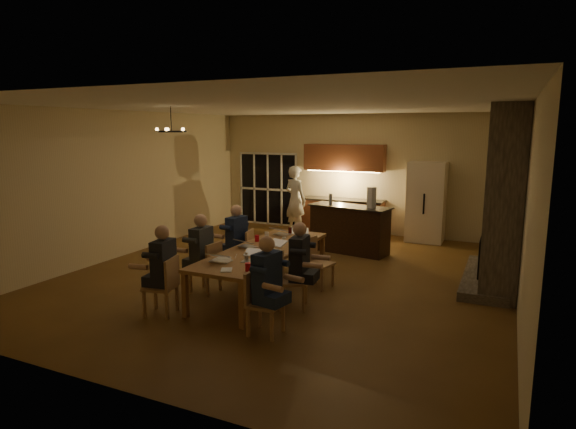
{
  "coord_description": "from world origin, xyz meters",
  "views": [
    {
      "loc": [
        3.74,
        -8.09,
        2.78
      ],
      "look_at": [
        -0.13,
        0.3,
        1.15
      ],
      "focal_mm": 30.0,
      "sensor_mm": 36.0,
      "label": 1
    }
  ],
  "objects_px": {
    "person_right_near": "(267,285)",
    "standing_person": "(295,200)",
    "can_cola": "(290,230)",
    "chair_right_far": "(319,263)",
    "bar_island": "(350,229)",
    "mug_front": "(248,252)",
    "redcup_far": "(303,231)",
    "chair_right_near": "(266,303)",
    "refrigerator": "(426,202)",
    "chair_left_far": "(240,252)",
    "laptop_d": "(273,244)",
    "plate_near": "(270,258)",
    "chandelier": "(171,131)",
    "plate_far": "(303,241)",
    "laptop_e": "(282,229)",
    "mug_mid": "(284,240)",
    "redcup_mid": "(257,238)",
    "can_silver": "(246,256)",
    "laptop_a": "(221,254)",
    "chair_right_mid": "(294,281)",
    "laptop_c": "(248,241)",
    "person_left_far": "(237,240)",
    "laptop_f": "(300,233)",
    "dining_table": "(264,270)",
    "bar_blender": "(372,198)",
    "mug_back": "(267,234)",
    "laptop_b": "(252,255)",
    "bar_bottle": "(331,199)",
    "chair_left_near": "(160,286)",
    "redcup_near": "(249,267)",
    "person_left_near": "(164,270)",
    "chair_left_mid": "(205,267)",
    "person_right_mid": "(299,265)"
  },
  "relations": [
    {
      "from": "chair_left_mid",
      "to": "standing_person",
      "type": "bearing_deg",
      "value": -171.13
    },
    {
      "from": "redcup_far",
      "to": "redcup_near",
      "type": "bearing_deg",
      "value": -84.49
    },
    {
      "from": "person_right_near",
      "to": "chandelier",
      "type": "distance_m",
      "value": 3.8
    },
    {
      "from": "refrigerator",
      "to": "bar_island",
      "type": "distance_m",
      "value": 2.37
    },
    {
      "from": "bar_island",
      "to": "chair_right_mid",
      "type": "bearing_deg",
      "value": -75.97
    },
    {
      "from": "laptop_b",
      "to": "laptop_d",
      "type": "bearing_deg",
      "value": 83.08
    },
    {
      "from": "person_left_far",
      "to": "laptop_f",
      "type": "bearing_deg",
      "value": 119.16
    },
    {
      "from": "chair_right_far",
      "to": "laptop_b",
      "type": "relative_size",
      "value": 2.78
    },
    {
      "from": "mug_front",
      "to": "can_silver",
      "type": "bearing_deg",
      "value": -65.73
    },
    {
      "from": "chair_left_near",
      "to": "person_right_near",
      "type": "xyz_separation_m",
      "value": [
        1.8,
        0.05,
        0.24
      ]
    },
    {
      "from": "bar_island",
      "to": "can_cola",
      "type": "bearing_deg",
      "value": -99.34
    },
    {
      "from": "bar_blender",
      "to": "chair_right_far",
      "type": "bearing_deg",
      "value": -69.99
    },
    {
      "from": "chair_right_mid",
      "to": "plate_near",
      "type": "height_order",
      "value": "chair_right_mid"
    },
    {
      "from": "chair_right_mid",
      "to": "laptop_c",
      "type": "distance_m",
      "value": 1.31
    },
    {
      "from": "mug_front",
      "to": "laptop_d",
      "type": "bearing_deg",
      "value": 58.86
    },
    {
      "from": "chair_left_far",
      "to": "laptop_d",
      "type": "height_order",
      "value": "laptop_d"
    },
    {
      "from": "laptop_a",
      "to": "laptop_e",
      "type": "relative_size",
      "value": 1.0
    },
    {
      "from": "mug_back",
      "to": "laptop_a",
      "type": "bearing_deg",
      "value": -85.52
    },
    {
      "from": "laptop_e",
      "to": "mug_mid",
      "type": "xyz_separation_m",
      "value": [
        0.32,
        -0.59,
        -0.06
      ]
    },
    {
      "from": "person_right_mid",
      "to": "plate_far",
      "type": "xyz_separation_m",
      "value": [
        -0.49,
        1.28,
        0.07
      ]
    },
    {
      "from": "chair_right_near",
      "to": "refrigerator",
      "type": "bearing_deg",
      "value": -9.48
    },
    {
      "from": "dining_table",
      "to": "laptop_f",
      "type": "relative_size",
      "value": 10.31
    },
    {
      "from": "chandelier",
      "to": "plate_far",
      "type": "xyz_separation_m",
      "value": [
        2.29,
        0.77,
        -1.99
      ]
    },
    {
      "from": "redcup_mid",
      "to": "laptop_e",
      "type": "bearing_deg",
      "value": 76.73
    },
    {
      "from": "laptop_f",
      "to": "mug_front",
      "type": "relative_size",
      "value": 3.2
    },
    {
      "from": "laptop_a",
      "to": "chair_left_mid",
      "type": "bearing_deg",
      "value": -42.22
    },
    {
      "from": "mug_front",
      "to": "chair_right_mid",
      "type": "bearing_deg",
      "value": -4.59
    },
    {
      "from": "refrigerator",
      "to": "laptop_a",
      "type": "relative_size",
      "value": 6.25
    },
    {
      "from": "chair_right_far",
      "to": "laptop_c",
      "type": "xyz_separation_m",
      "value": [
        -1.12,
        -0.56,
        0.42
      ]
    },
    {
      "from": "refrigerator",
      "to": "plate_near",
      "type": "xyz_separation_m",
      "value": [
        -1.55,
        -5.6,
        -0.24
      ]
    },
    {
      "from": "mug_back",
      "to": "plate_far",
      "type": "height_order",
      "value": "mug_back"
    },
    {
      "from": "chair_left_near",
      "to": "redcup_near",
      "type": "bearing_deg",
      "value": 92.12
    },
    {
      "from": "can_silver",
      "to": "plate_near",
      "type": "bearing_deg",
      "value": 39.24
    },
    {
      "from": "bar_island",
      "to": "person_right_near",
      "type": "distance_m",
      "value": 4.81
    },
    {
      "from": "laptop_f",
      "to": "can_cola",
      "type": "distance_m",
      "value": 0.49
    },
    {
      "from": "chair_right_near",
      "to": "laptop_e",
      "type": "xyz_separation_m",
      "value": [
        -1.07,
        2.78,
        0.42
      ]
    },
    {
      "from": "laptop_d",
      "to": "plate_far",
      "type": "bearing_deg",
      "value": 93.5
    },
    {
      "from": "dining_table",
      "to": "bar_blender",
      "type": "height_order",
      "value": "bar_blender"
    },
    {
      "from": "mug_front",
      "to": "redcup_far",
      "type": "relative_size",
      "value": 0.83
    },
    {
      "from": "chair_right_mid",
      "to": "person_right_mid",
      "type": "relative_size",
      "value": 0.64
    },
    {
      "from": "can_cola",
      "to": "person_left_near",
      "type": "bearing_deg",
      "value": -104.65
    },
    {
      "from": "person_right_near",
      "to": "standing_person",
      "type": "height_order",
      "value": "standing_person"
    },
    {
      "from": "standing_person",
      "to": "person_left_far",
      "type": "bearing_deg",
      "value": 117.69
    },
    {
      "from": "person_right_near",
      "to": "can_silver",
      "type": "distance_m",
      "value": 1.14
    },
    {
      "from": "laptop_b",
      "to": "dining_table",
      "type": "bearing_deg",
      "value": 97.94
    },
    {
      "from": "redcup_mid",
      "to": "redcup_far",
      "type": "height_order",
      "value": "same"
    },
    {
      "from": "can_cola",
      "to": "chair_right_far",
      "type": "bearing_deg",
      "value": -40.32
    },
    {
      "from": "person_right_near",
      "to": "redcup_far",
      "type": "relative_size",
      "value": 11.5
    },
    {
      "from": "chair_left_far",
      "to": "chair_right_mid",
      "type": "height_order",
      "value": "same"
    },
    {
      "from": "standing_person",
      "to": "bar_bottle",
      "type": "bearing_deg",
      "value": 160.31
    }
  ]
}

